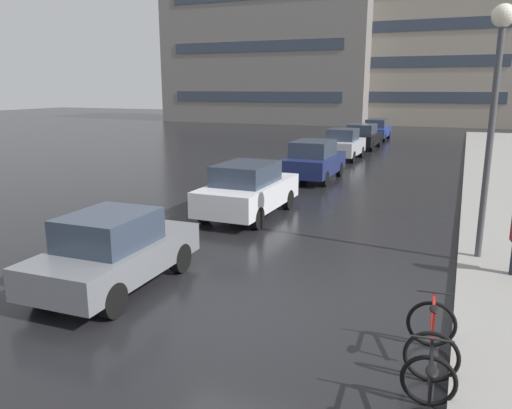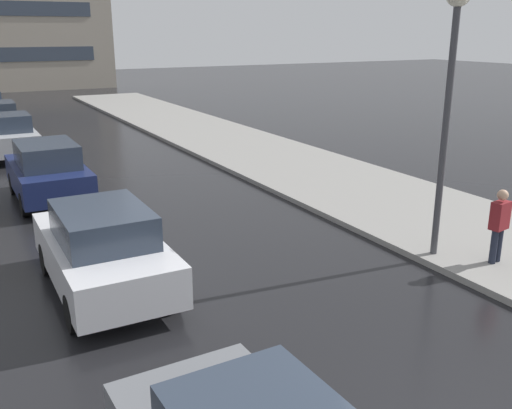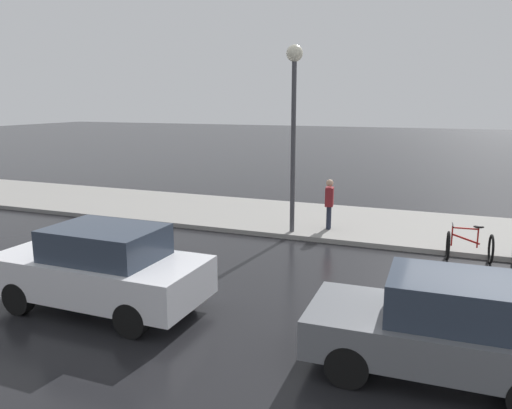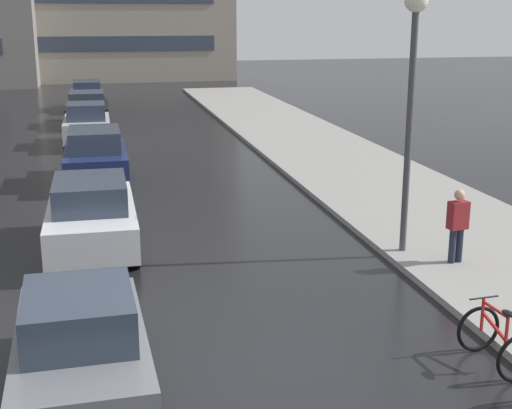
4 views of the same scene
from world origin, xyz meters
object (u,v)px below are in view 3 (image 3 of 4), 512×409
Objects in this scene: car_grey at (440,327)px; car_white at (102,268)px; streetlamp at (294,102)px; bicycle_second at (469,246)px; pedestrian at (329,203)px.

car_white is (0.17, 6.26, 0.07)m from car_grey.
car_white is at bearing 164.44° from streetlamp.
bicycle_second is at bearing -5.12° from car_grey.
car_white is at bearing 88.42° from car_grey.
streetlamp is at bearing -15.56° from car_white.
streetlamp reaches higher than car_grey.
car_grey is at bearing -146.69° from streetlamp.
pedestrian is at bearing 70.29° from bicycle_second.
streetlamp reaches higher than car_white.
streetlamp is (-0.74, 0.96, 3.07)m from pedestrian.
car_white is 2.50× the size of pedestrian.
pedestrian reaches higher than car_grey.
bicycle_second is 0.27× the size of car_white.
bicycle_second is 0.67× the size of pedestrian.
car_grey is 8.25m from pedestrian.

